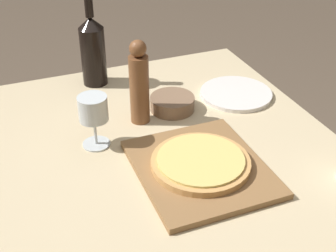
{
  "coord_description": "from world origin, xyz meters",
  "views": [
    {
      "loc": [
        -0.4,
        -0.98,
        1.5
      ],
      "look_at": [
        0.01,
        0.05,
        0.79
      ],
      "focal_mm": 50.0,
      "sensor_mm": 36.0,
      "label": 1
    }
  ],
  "objects_px": {
    "wine_bottle": "(93,50)",
    "pepper_mill": "(139,84)",
    "wine_glass": "(93,111)",
    "small_bowl": "(172,103)",
    "pizza": "(201,162)"
  },
  "relations": [
    {
      "from": "pizza",
      "to": "pepper_mill",
      "type": "height_order",
      "value": "pepper_mill"
    },
    {
      "from": "wine_bottle",
      "to": "pepper_mill",
      "type": "relative_size",
      "value": 1.22
    },
    {
      "from": "wine_glass",
      "to": "small_bowl",
      "type": "height_order",
      "value": "wine_glass"
    },
    {
      "from": "pepper_mill",
      "to": "small_bowl",
      "type": "bearing_deg",
      "value": 12.72
    },
    {
      "from": "wine_bottle",
      "to": "pepper_mill",
      "type": "height_order",
      "value": "wine_bottle"
    },
    {
      "from": "wine_bottle",
      "to": "pepper_mill",
      "type": "xyz_separation_m",
      "value": [
        0.07,
        -0.3,
        -0.0
      ]
    },
    {
      "from": "pizza",
      "to": "wine_bottle",
      "type": "height_order",
      "value": "wine_bottle"
    },
    {
      "from": "wine_glass",
      "to": "small_bowl",
      "type": "bearing_deg",
      "value": 20.74
    },
    {
      "from": "wine_bottle",
      "to": "wine_glass",
      "type": "relative_size",
      "value": 2.08
    },
    {
      "from": "pizza",
      "to": "small_bowl",
      "type": "distance_m",
      "value": 0.33
    },
    {
      "from": "wine_bottle",
      "to": "pepper_mill",
      "type": "distance_m",
      "value": 0.31
    },
    {
      "from": "pizza",
      "to": "wine_bottle",
      "type": "distance_m",
      "value": 0.62
    },
    {
      "from": "pizza",
      "to": "pepper_mill",
      "type": "bearing_deg",
      "value": 102.25
    },
    {
      "from": "wine_bottle",
      "to": "wine_glass",
      "type": "height_order",
      "value": "wine_bottle"
    },
    {
      "from": "small_bowl",
      "to": "wine_bottle",
      "type": "bearing_deg",
      "value": 123.83
    }
  ]
}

